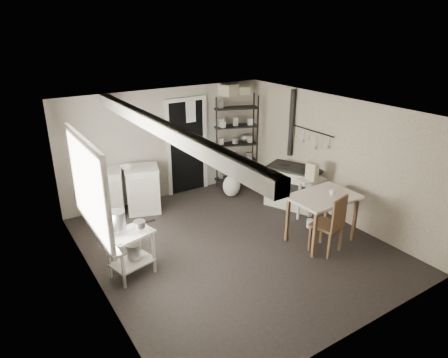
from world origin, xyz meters
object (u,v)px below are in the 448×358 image
prep_table (131,252)px  shelf_rack (235,144)px  base_cabinets (125,191)px  stove (294,186)px  flour_sack (232,186)px  stockpot (117,220)px  work_table (321,221)px  chair (327,224)px

prep_table → shelf_rack: bearing=33.5°
base_cabinets → stove: size_ratio=1.31×
stove → flour_sack: (-0.79, 1.08, -0.20)m
stockpot → prep_table: bearing=-17.6°
stockpot → stove: stockpot is taller
work_table → flour_sack: 2.40m
base_cabinets → stove: base_cabinets is taller
base_cabinets → shelf_rack: 2.73m
stockpot → stove: 3.85m
base_cabinets → chair: chair is taller
prep_table → flour_sack: (2.84, 1.61, -0.16)m
shelf_rack → base_cabinets: bearing=-157.2°
prep_table → stockpot: size_ratio=2.68×
shelf_rack → flour_sack: (-0.50, -0.60, -0.71)m
base_cabinets → flour_sack: bearing=6.3°
prep_table → stove: stove is taller
prep_table → shelf_rack: shelf_rack is taller
chair → stove: bearing=51.9°
prep_table → stockpot: 0.56m
stove → work_table: size_ratio=0.95×
flour_sack → stockpot: bearing=-152.4°
stockpot → chair: bearing=-19.9°
stove → base_cabinets: bearing=127.6°
base_cabinets → work_table: bearing=-31.2°
flour_sack → prep_table: bearing=-150.5°
stockpot → flour_sack: (2.99, 1.56, -0.70)m
stockpot → chair: stockpot is taller
stove → shelf_rack: bearing=75.1°
base_cabinets → chair: (2.25, -3.14, 0.02)m
shelf_rack → flour_sack: bearing=-109.3°
chair → base_cabinets: bearing=112.3°
stove → flour_sack: stove is taller
shelf_rack → chair: bearing=-77.4°
stove → chair: 1.75m
base_cabinets → work_table: size_ratio=1.25×
base_cabinets → stockpot: bearing=-92.8°
prep_table → work_table: bearing=-14.2°
work_table → chair: chair is taller
shelf_rack → work_table: (-0.26, -2.99, -0.57)m
work_table → prep_table: bearing=165.8°
stockpot → shelf_rack: size_ratio=0.13×
work_table → chair: bearing=-121.8°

